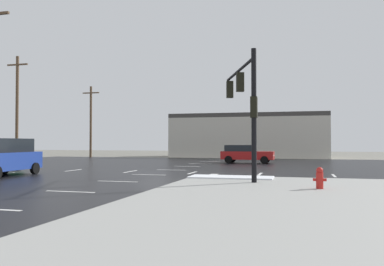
% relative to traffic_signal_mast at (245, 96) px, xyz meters
% --- Properties ---
extents(ground_plane, '(120.00, 120.00, 0.00)m').
position_rel_traffic_signal_mast_xyz_m(ground_plane, '(-5.70, 4.32, -4.03)').
color(ground_plane, slate).
extents(road_asphalt, '(44.00, 44.00, 0.02)m').
position_rel_traffic_signal_mast_xyz_m(road_asphalt, '(-5.70, 4.32, -4.02)').
color(road_asphalt, black).
rests_on(road_asphalt, ground_plane).
extents(snow_strip_curbside, '(4.00, 1.60, 0.06)m').
position_rel_traffic_signal_mast_xyz_m(snow_strip_curbside, '(-0.70, 0.32, -3.86)').
color(snow_strip_curbside, white).
rests_on(snow_strip_curbside, sidewalk_corner).
extents(lane_markings, '(36.15, 36.15, 0.01)m').
position_rel_traffic_signal_mast_xyz_m(lane_markings, '(-4.50, 2.94, -4.00)').
color(lane_markings, silver).
rests_on(lane_markings, road_asphalt).
extents(traffic_signal_mast, '(2.34, 6.04, 5.72)m').
position_rel_traffic_signal_mast_xyz_m(traffic_signal_mast, '(0.00, 0.00, 0.00)').
color(traffic_signal_mast, black).
rests_on(traffic_signal_mast, sidewalk_corner).
extents(fire_hydrant, '(0.48, 0.26, 0.79)m').
position_rel_traffic_signal_mast_xyz_m(fire_hydrant, '(3.19, -3.40, -3.49)').
color(fire_hydrant, red).
rests_on(fire_hydrant, sidewalk_corner).
extents(strip_building_background, '(18.60, 8.00, 5.27)m').
position_rel_traffic_signal_mast_xyz_m(strip_building_background, '(-3.47, 31.11, -1.39)').
color(strip_building_background, beige).
rests_on(strip_building_background, ground_plane).
extents(suv_blue, '(2.40, 4.93, 2.03)m').
position_rel_traffic_signal_mast_xyz_m(suv_blue, '(-13.03, -0.66, -2.94)').
color(suv_blue, navy).
rests_on(suv_blue, road_asphalt).
extents(sedan_red, '(4.57, 2.10, 1.58)m').
position_rel_traffic_signal_mast_xyz_m(sedan_red, '(-2.05, 16.28, -3.17)').
color(sedan_red, '#B21919').
rests_on(sedan_red, road_asphalt).
extents(utility_pole_far, '(2.20, 0.28, 10.00)m').
position_rel_traffic_signal_mast_xyz_m(utility_pole_far, '(-23.28, 13.43, 1.19)').
color(utility_pole_far, brown).
rests_on(utility_pole_far, ground_plane).
extents(utility_pole_distant, '(2.20, 0.28, 8.72)m').
position_rel_traffic_signal_mast_xyz_m(utility_pole_distant, '(-22.23, 25.46, 0.54)').
color(utility_pole_distant, brown).
rests_on(utility_pole_distant, ground_plane).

